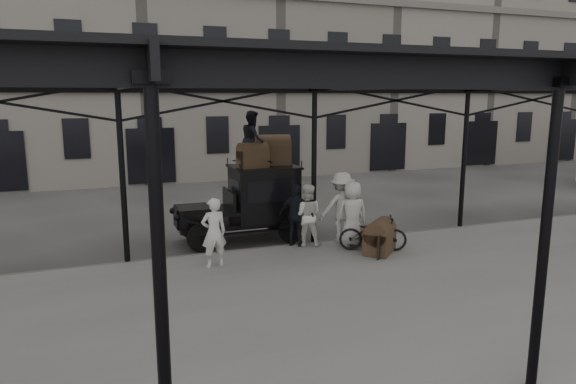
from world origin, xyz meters
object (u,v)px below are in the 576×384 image
at_px(taxi, 254,200).
at_px(porter_official, 297,215).
at_px(steamer_trunk_platform, 380,239).
at_px(bicycle, 373,233).
at_px(steamer_trunk_roof_near, 253,157).
at_px(porter_left, 214,232).

height_order(taxi, porter_official, taxi).
bearing_deg(steamer_trunk_platform, bicycle, 63.29).
height_order(steamer_trunk_roof_near, steamer_trunk_platform, steamer_trunk_roof_near).
bearing_deg(taxi, steamer_trunk_platform, -48.04).
relative_size(taxi, steamer_trunk_platform, 3.65).
bearing_deg(porter_official, bicycle, -171.75).
distance_m(steamer_trunk_roof_near, steamer_trunk_platform, 4.20).
xyz_separation_m(porter_official, steamer_trunk_roof_near, (-0.85, 1.26, 1.48)).
height_order(porter_left, steamer_trunk_platform, porter_left).
xyz_separation_m(porter_left, porter_official, (2.47, 0.91, 0.01)).
relative_size(porter_left, steamer_trunk_roof_near, 2.05).
relative_size(porter_left, steamer_trunk_platform, 1.67).
bearing_deg(steamer_trunk_roof_near, steamer_trunk_platform, -55.63).
height_order(porter_left, bicycle, porter_left).
distance_m(porter_left, porter_official, 2.63).
bearing_deg(steamer_trunk_platform, porter_left, 130.58).
bearing_deg(taxi, porter_left, -125.17).
height_order(taxi, porter_left, taxi).
bearing_deg(steamer_trunk_platform, porter_official, 99.65).
relative_size(taxi, porter_left, 2.18).
xyz_separation_m(taxi, steamer_trunk_roof_near, (-0.08, -0.25, 1.28)).
bearing_deg(taxi, bicycle, -46.40).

